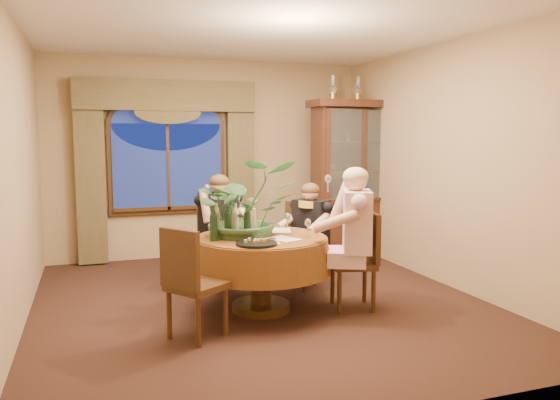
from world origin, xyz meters
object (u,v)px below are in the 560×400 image
object	(u,v)px
chair_back	(222,247)
wine_bottle_2	(235,220)
centerpiece_plant	(245,171)
china_cabinet	(356,179)
person_pink	(357,241)
olive_bowl	(263,234)
oil_lamp_right	(382,89)
wine_bottle_4	(231,218)
person_back	(219,231)
oil_lamp_center	(358,88)
person_scarf	(311,236)
chair_back_right	(296,246)
dining_table	(261,274)
wine_bottle_3	(228,221)
chair_front_left	(197,283)
wine_bottle_0	(217,220)
chair_right	(353,261)
wine_bottle_5	(214,223)
oil_lamp_left	(333,88)
wine_bottle_1	(247,222)
stoneware_vase	(250,222)

from	to	relation	value
chair_back	wine_bottle_2	size ratio (longest dim) A/B	2.91
centerpiece_plant	china_cabinet	bearing A→B (deg)	40.55
person_pink	olive_bowl	world-z (taller)	person_pink
oil_lamp_right	wine_bottle_4	size ratio (longest dim) A/B	1.03
person_back	centerpiece_plant	bearing A→B (deg)	83.79
oil_lamp_center	person_scarf	world-z (taller)	oil_lamp_center
china_cabinet	person_back	xyz separation A→B (m)	(-2.27, -1.06, -0.46)
chair_back	olive_bowl	distance (m)	1.00
chair_back_right	wine_bottle_4	xyz separation A→B (m)	(-0.88, -0.50, 0.44)
oil_lamp_center	person_scarf	xyz separation A→B (m)	(-1.31, -1.46, -1.79)
china_cabinet	centerpiece_plant	xyz separation A→B (m)	(-2.18, -1.87, 0.27)
person_scarf	olive_bowl	bearing A→B (deg)	91.26
dining_table	wine_bottle_3	xyz separation A→B (m)	(-0.33, -0.01, 0.54)
dining_table	person_pink	size ratio (longest dim) A/B	0.97
chair_front_left	wine_bottle_0	world-z (taller)	wine_bottle_0
chair_right	olive_bowl	world-z (taller)	chair_right
person_pink	wine_bottle_5	distance (m)	1.39
chair_back	person_pink	distance (m)	1.67
oil_lamp_right	chair_back	world-z (taller)	oil_lamp_right
oil_lamp_center	chair_front_left	world-z (taller)	oil_lamp_center
china_cabinet	wine_bottle_2	xyz separation A→B (m)	(-2.30, -1.96, -0.20)
oil_lamp_right	wine_bottle_4	xyz separation A→B (m)	(-2.70, -1.80, -1.48)
person_scarf	olive_bowl	distance (m)	0.93
chair_right	person_scarf	distance (m)	0.78
dining_table	chair_front_left	world-z (taller)	chair_front_left
chair_back_right	olive_bowl	world-z (taller)	chair_back_right
dining_table	chair_front_left	bearing A→B (deg)	-144.81
oil_lamp_left	wine_bottle_1	world-z (taller)	oil_lamp_left
oil_lamp_center	wine_bottle_4	size ratio (longest dim) A/B	1.03
oil_lamp_right	chair_back_right	distance (m)	2.95
person_back	centerpiece_plant	distance (m)	1.09
chair_front_left	wine_bottle_1	distance (m)	0.83
chair_front_left	wine_bottle_4	distance (m)	0.96
oil_lamp_right	centerpiece_plant	xyz separation A→B (m)	(-2.57, -1.87, -1.01)
wine_bottle_3	wine_bottle_4	bearing A→B (deg)	67.99
chair_back_right	wine_bottle_3	bearing A→B (deg)	78.48
wine_bottle_3	chair_front_left	bearing A→B (deg)	-128.20
oil_lamp_left	person_scarf	world-z (taller)	oil_lamp_left
oil_lamp_right	wine_bottle_3	world-z (taller)	oil_lamp_right
chair_back	wine_bottle_0	size ratio (longest dim) A/B	2.91
wine_bottle_1	oil_lamp_left	bearing A→B (deg)	48.77
centerpiece_plant	wine_bottle_1	size ratio (longest dim) A/B	3.38
chair_right	wine_bottle_4	size ratio (longest dim) A/B	2.91
oil_lamp_center	wine_bottle_1	size ratio (longest dim) A/B	1.03
oil_lamp_center	centerpiece_plant	xyz separation A→B (m)	(-2.18, -1.87, -1.01)
dining_table	chair_right	distance (m)	0.93
chair_front_left	china_cabinet	bearing A→B (deg)	96.82
stoneware_vase	centerpiece_plant	distance (m)	0.51
china_cabinet	oil_lamp_center	world-z (taller)	oil_lamp_center
chair_right	china_cabinet	bearing A→B (deg)	-14.32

